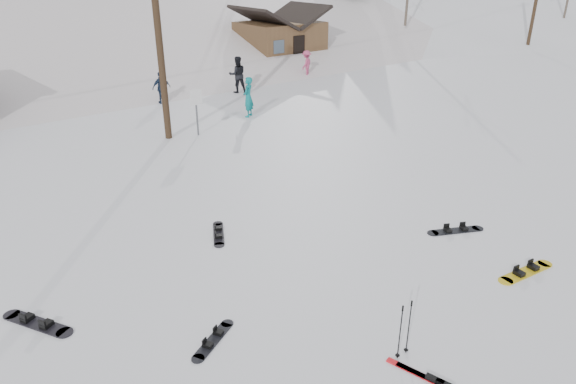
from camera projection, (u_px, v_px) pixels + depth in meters
ground at (413, 358)px, 9.12m from camera, size 200.00×200.00×0.00m
ridge_right at (301, 98)px, 70.84m from camera, size 45.66×93.98×54.59m
treeline_right at (332, 20)px, 59.40m from camera, size 20.00×60.00×10.00m
utility_pole at (156, 13)px, 18.39m from camera, size 2.00×0.26×9.00m
trail_sign at (196, 104)px, 20.10m from camera, size 0.50×0.09×1.85m
cabin at (280, 41)px, 34.14m from camera, size 5.39×4.40×3.77m
hero_skis at (440, 384)px, 8.52m from camera, size 0.61×1.90×0.10m
ski_poles at (405, 329)px, 8.94m from camera, size 0.31×0.08×1.13m
board_scatter_a at (213, 340)px, 9.51m from camera, size 1.16×0.75×0.09m
board_scatter_b at (37, 323)px, 9.94m from camera, size 0.99×1.52×0.12m
board_scatter_d at (456, 230)px, 13.34m from camera, size 1.44×0.84×0.11m
board_scatter_e at (526, 272)px, 11.58m from camera, size 1.68×0.48×0.12m
board_scatter_f at (219, 233)px, 13.19m from camera, size 0.81×1.26×0.10m
skier_teal at (248, 97)px, 22.72m from camera, size 0.77×0.73×1.77m
skier_dark at (238, 75)px, 26.87m from camera, size 1.10×0.98×1.88m
skier_pink at (306, 64)px, 30.56m from camera, size 1.15×0.98×1.54m
skier_navy at (162, 88)px, 24.87m from camera, size 0.94×0.47×1.54m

